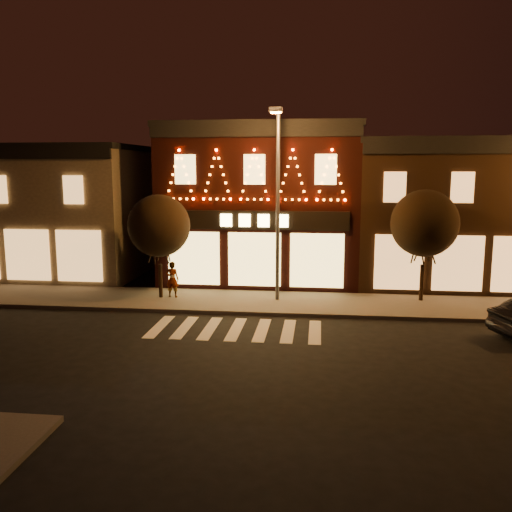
# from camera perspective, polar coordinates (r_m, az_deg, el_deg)

# --- Properties ---
(ground) EXTENTS (120.00, 120.00, 0.00)m
(ground) POSITION_cam_1_polar(r_m,az_deg,el_deg) (17.20, -4.20, -11.55)
(ground) COLOR black
(ground) RESTS_ON ground
(sidewalk_far) EXTENTS (44.00, 4.00, 0.15)m
(sidewalk_far) POSITION_cam_1_polar(r_m,az_deg,el_deg) (24.55, 3.95, -4.95)
(sidewalk_far) COLOR #47423D
(sidewalk_far) RESTS_ON ground
(building_left) EXTENTS (12.20, 8.28, 7.30)m
(building_left) POSITION_cam_1_polar(r_m,az_deg,el_deg) (33.93, -21.71, 4.52)
(building_left) COLOR #675C49
(building_left) RESTS_ON ground
(building_pulp) EXTENTS (10.20, 8.34, 8.30)m
(building_pulp) POSITION_cam_1_polar(r_m,az_deg,el_deg) (29.97, 0.76, 5.59)
(building_pulp) COLOR black
(building_pulp) RESTS_ON ground
(building_right_a) EXTENTS (9.20, 8.28, 7.50)m
(building_right_a) POSITION_cam_1_polar(r_m,az_deg,el_deg) (30.54, 18.84, 4.40)
(building_right_a) COLOR #342012
(building_right_a) RESTS_ON ground
(streetlamp_mid) EXTENTS (0.53, 1.92, 8.40)m
(streetlamp_mid) POSITION_cam_1_polar(r_m,az_deg,el_deg) (23.93, 2.27, 6.83)
(streetlamp_mid) COLOR #59595E
(streetlamp_mid) RESTS_ON sidewalk_far
(tree_left) EXTENTS (2.84, 2.84, 4.75)m
(tree_left) POSITION_cam_1_polar(r_m,az_deg,el_deg) (25.12, -10.14, 3.13)
(tree_left) COLOR black
(tree_left) RESTS_ON sidewalk_far
(tree_right) EXTENTS (2.99, 2.99, 4.99)m
(tree_right) POSITION_cam_1_polar(r_m,az_deg,el_deg) (25.26, 17.25, 3.28)
(tree_right) COLOR black
(tree_right) RESTS_ON sidewalk_far
(pedestrian) EXTENTS (0.63, 0.43, 1.67)m
(pedestrian) POSITION_cam_1_polar(r_m,az_deg,el_deg) (25.42, -8.76, -2.43)
(pedestrian) COLOR gray
(pedestrian) RESTS_ON sidewalk_far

